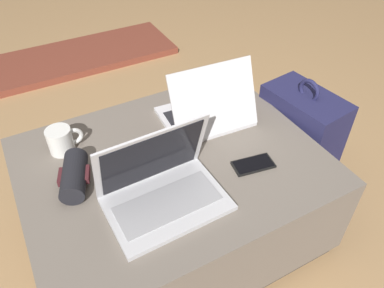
# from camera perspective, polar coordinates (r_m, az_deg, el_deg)

# --- Properties ---
(ground_plane) EXTENTS (14.00, 14.00, 0.00)m
(ground_plane) POSITION_cam_1_polar(r_m,az_deg,el_deg) (1.59, -2.57, -12.78)
(ground_plane) COLOR tan
(ottoman) EXTENTS (1.01, 0.80, 0.39)m
(ottoman) POSITION_cam_1_polar(r_m,az_deg,el_deg) (1.43, -2.81, -8.12)
(ottoman) COLOR #3D3832
(ottoman) RESTS_ON ground_plane
(laptop_near) EXTENTS (0.36, 0.25, 0.25)m
(laptop_near) POSITION_cam_1_polar(r_m,az_deg,el_deg) (1.13, -4.64, -6.68)
(laptop_near) COLOR silver
(laptop_near) RESTS_ON ottoman
(laptop_far) EXTENTS (0.34, 0.28, 0.25)m
(laptop_far) POSITION_cam_1_polar(r_m,az_deg,el_deg) (1.42, 2.37, 5.07)
(laptop_far) COLOR silver
(laptop_far) RESTS_ON ottoman
(cell_phone) EXTENTS (0.15, 0.09, 0.01)m
(cell_phone) POSITION_cam_1_polar(r_m,az_deg,el_deg) (1.28, 9.32, -3.10)
(cell_phone) COLOR black
(cell_phone) RESTS_ON ottoman
(backpack) EXTENTS (0.29, 0.36, 0.53)m
(backpack) POSITION_cam_1_polar(r_m,az_deg,el_deg) (1.71, 15.98, 0.70)
(backpack) COLOR #23234C
(backpack) RESTS_ON ground_plane
(wrist_brace) EXTENTS (0.13, 0.20, 0.08)m
(wrist_brace) POSITION_cam_1_polar(r_m,az_deg,el_deg) (1.24, -17.52, -4.62)
(wrist_brace) COLOR black
(wrist_brace) RESTS_ON ottoman
(coffee_mug) EXTENTS (0.12, 0.09, 0.09)m
(coffee_mug) POSITION_cam_1_polar(r_m,az_deg,el_deg) (1.37, -19.26, 0.57)
(coffee_mug) COLOR white
(coffee_mug) RESTS_ON ottoman
(fireplace_hearth) EXTENTS (1.40, 0.50, 0.04)m
(fireplace_hearth) POSITION_cam_1_polar(r_m,az_deg,el_deg) (2.78, -17.86, 12.34)
(fireplace_hearth) COLOR brown
(fireplace_hearth) RESTS_ON ground_plane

